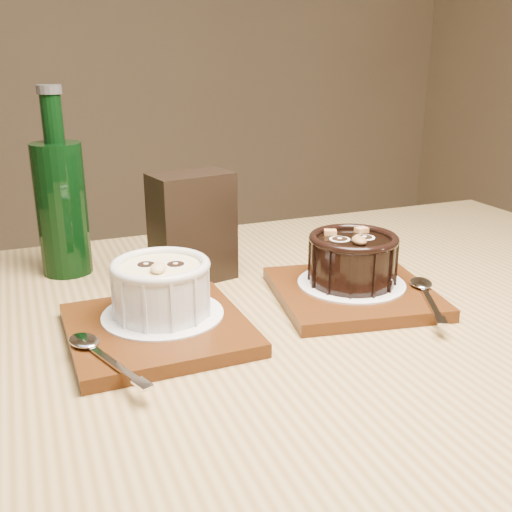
{
  "coord_description": "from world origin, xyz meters",
  "views": [
    {
      "loc": [
        -0.01,
        -0.31,
        1.03
      ],
      "look_at": [
        0.21,
        0.29,
        0.81
      ],
      "focal_mm": 42.0,
      "sensor_mm": 36.0,
      "label": 1
    }
  ],
  "objects": [
    {
      "name": "table",
      "position": [
        0.22,
        0.23,
        0.66
      ],
      "size": [
        1.22,
        0.84,
        0.75
      ],
      "rotation": [
        0.0,
        0.0,
        0.03
      ],
      "color": "olive",
      "rests_on": "ground"
    },
    {
      "name": "tray_left",
      "position": [
        0.09,
        0.26,
        0.76
      ],
      "size": [
        0.19,
        0.19,
        0.01
      ],
      "primitive_type": "cube",
      "rotation": [
        0.0,
        0.0,
        0.04
      ],
      "color": "#4C250C",
      "rests_on": "table"
    },
    {
      "name": "doily_left",
      "position": [
        0.1,
        0.28,
        0.77
      ],
      "size": [
        0.13,
        0.13,
        0.0
      ],
      "primitive_type": "cylinder",
      "color": "white",
      "rests_on": "tray_left"
    },
    {
      "name": "ramekin_white",
      "position": [
        0.1,
        0.28,
        0.8
      ],
      "size": [
        0.1,
        0.1,
        0.06
      ],
      "rotation": [
        0.0,
        0.0,
        -0.32
      ],
      "color": "silver",
      "rests_on": "doily_left"
    },
    {
      "name": "spoon_left",
      "position": [
        0.03,
        0.2,
        0.77
      ],
      "size": [
        0.07,
        0.13,
        0.01
      ],
      "primitive_type": null,
      "rotation": [
        0.0,
        0.0,
        0.38
      ],
      "color": "silver",
      "rests_on": "tray_left"
    },
    {
      "name": "tray_right",
      "position": [
        0.33,
        0.28,
        0.76
      ],
      "size": [
        0.2,
        0.2,
        0.01
      ],
      "primitive_type": "cube",
      "rotation": [
        0.0,
        0.0,
        -0.14
      ],
      "color": "#4C250C",
      "rests_on": "table"
    },
    {
      "name": "doily_right",
      "position": [
        0.33,
        0.29,
        0.77
      ],
      "size": [
        0.13,
        0.13,
        0.0
      ],
      "primitive_type": "cylinder",
      "color": "white",
      "rests_on": "tray_right"
    },
    {
      "name": "ramekin_dark",
      "position": [
        0.33,
        0.29,
        0.8
      ],
      "size": [
        0.11,
        0.11,
        0.06
      ],
      "rotation": [
        0.0,
        0.0,
        -0.12
      ],
      "color": "black",
      "rests_on": "doily_right"
    },
    {
      "name": "spoon_right",
      "position": [
        0.4,
        0.22,
        0.77
      ],
      "size": [
        0.08,
        0.13,
        0.01
      ],
      "primitive_type": null,
      "rotation": [
        0.0,
        0.0,
        -0.41
      ],
      "color": "silver",
      "rests_on": "tray_right"
    },
    {
      "name": "condiment_stand",
      "position": [
        0.17,
        0.41,
        0.82
      ],
      "size": [
        0.11,
        0.08,
        0.14
      ],
      "primitive_type": "cube",
      "rotation": [
        0.0,
        0.0,
        0.22
      ],
      "color": "black",
      "rests_on": "table"
    },
    {
      "name": "green_bottle",
      "position": [
        0.02,
        0.49,
        0.84
      ],
      "size": [
        0.07,
        0.07,
        0.24
      ],
      "color": "black",
      "rests_on": "table"
    }
  ]
}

